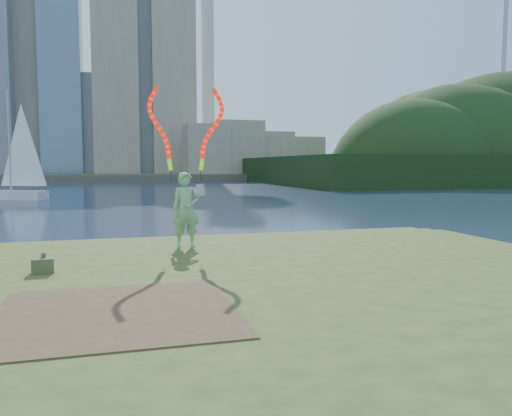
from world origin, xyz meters
name	(u,v)px	position (x,y,z in m)	size (l,w,h in m)	color
ground	(226,299)	(0.00, 0.00, 0.00)	(320.00, 320.00, 0.00)	#17233B
grassy_knoll	(255,314)	(0.00, -2.30, 0.34)	(20.00, 18.00, 0.80)	#354418
dirt_patch	(117,312)	(-2.20, -3.20, 0.81)	(3.20, 3.00, 0.02)	#47331E
far_shore	(128,176)	(0.00, 95.00, 0.60)	(320.00, 40.00, 1.20)	#474234
observation_tower	(207,0)	(18.00, 102.00, 39.11)	(10.00, 10.00, 58.00)	silver
wooded_hill	(497,181)	(59.57, 59.96, 0.16)	(78.00, 50.00, 63.00)	black
woman_with_ribbons	(186,190)	(-0.55, 2.03, 2.19)	(2.14, 0.45, 4.20)	#16721D
canvas_bag	(43,265)	(-3.52, -0.20, 0.95)	(0.41, 0.46, 0.37)	#4C5330
sailboat	(14,181)	(-10.19, 34.28, 1.53)	(5.79, 3.74, 8.91)	silver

